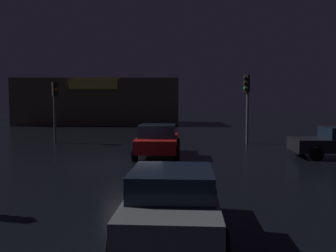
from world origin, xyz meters
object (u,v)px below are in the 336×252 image
(store_building, at_px, (101,102))
(traffic_signal_opposite, at_px, (55,99))
(car_near, at_px, (158,140))
(car_crossing, at_px, (172,201))
(traffic_signal_cross_right, at_px, (247,95))

(store_building, height_order, traffic_signal_opposite, store_building)
(store_building, distance_m, car_near, 24.90)
(car_near, bearing_deg, car_crossing, -87.16)
(traffic_signal_cross_right, bearing_deg, car_crossing, -107.91)
(store_building, bearing_deg, car_crossing, -77.62)
(traffic_signal_cross_right, height_order, car_crossing, traffic_signal_cross_right)
(store_building, height_order, car_near, store_building)
(traffic_signal_opposite, distance_m, car_near, 8.65)
(car_near, bearing_deg, traffic_signal_opposite, 140.06)
(traffic_signal_opposite, height_order, car_crossing, traffic_signal_opposite)
(traffic_signal_opposite, xyz_separation_m, car_crossing, (6.96, -15.36, -2.00))
(traffic_signal_cross_right, distance_m, car_near, 7.59)
(store_building, relative_size, traffic_signal_cross_right, 4.12)
(store_building, relative_size, car_crossing, 4.35)
(traffic_signal_cross_right, xyz_separation_m, car_crossing, (-4.82, -14.91, -2.24))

